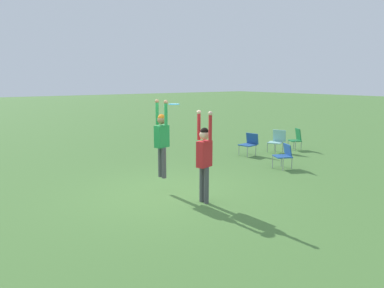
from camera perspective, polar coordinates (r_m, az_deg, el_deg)
The scene contains 8 objects.
ground_plane at distance 9.63m, azimuth -3.40°, elevation -7.60°, with size 120.00×120.00×0.00m, color #4C7A38.
person_jumping at distance 9.51m, azimuth -4.63°, elevation 1.04°, with size 0.52×0.41×2.00m.
person_defending at distance 8.69m, azimuth 1.88°, elevation -1.59°, with size 0.52×0.41×2.18m.
frisbee at distance 9.08m, azimuth -2.76°, elevation 6.08°, with size 0.27×0.27×0.02m.
camping_chair_0 at distance 14.49m, azimuth 8.75°, elevation 0.23°, with size 0.60×0.64×0.84m.
camping_chair_1 at distance 15.28m, azimuth 12.85°, elevation 0.66°, with size 0.68×0.74×0.90m.
camping_chair_3 at distance 12.60m, azimuth 13.90°, elevation -1.49°, with size 0.69×0.74×0.79m.
camping_chair_4 at distance 16.08m, azimuth 15.63°, elevation 0.93°, with size 0.60×0.66×0.87m.
Camera 1 is at (7.70, -5.01, 2.88)m, focal length 35.00 mm.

